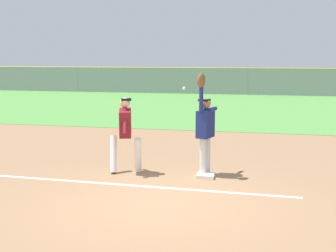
% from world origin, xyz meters
% --- Properties ---
extents(ground_plane, '(77.81, 77.81, 0.00)m').
position_xyz_m(ground_plane, '(0.00, 0.00, 0.00)').
color(ground_plane, '#936D4C').
extents(outfield_grass, '(49.95, 16.35, 0.01)m').
position_xyz_m(outfield_grass, '(0.00, 16.43, 0.01)').
color(outfield_grass, '#549342').
rests_on(outfield_grass, ground_plane).
extents(chalk_foul_line, '(12.00, 0.47, 0.01)m').
position_xyz_m(chalk_foul_line, '(-3.45, 1.01, 0.00)').
color(chalk_foul_line, white).
rests_on(chalk_foul_line, ground_plane).
extents(first_base, '(0.39, 0.39, 0.08)m').
position_xyz_m(first_base, '(0.55, 1.91, 0.04)').
color(first_base, white).
rests_on(first_base, ground_plane).
extents(fielder, '(0.39, 0.88, 2.28)m').
position_xyz_m(fielder, '(0.49, 2.13, 1.12)').
color(fielder, silver).
rests_on(fielder, ground_plane).
extents(runner, '(0.85, 0.83, 1.72)m').
position_xyz_m(runner, '(-1.28, 1.92, 1.00)').
color(runner, white).
rests_on(runner, ground_plane).
extents(baseball, '(0.07, 0.07, 0.07)m').
position_xyz_m(baseball, '(0.01, 2.19, 1.93)').
color(baseball, white).
extents(outfield_fence, '(50.03, 0.08, 1.85)m').
position_xyz_m(outfield_fence, '(0.00, 24.61, 0.93)').
color(outfield_fence, '#93999E').
rests_on(outfield_fence, ground_plane).
extents(parked_car_silver, '(4.42, 2.17, 1.25)m').
position_xyz_m(parked_car_silver, '(-5.71, 28.99, 0.67)').
color(parked_car_silver, '#B7B7BC').
rests_on(parked_car_silver, ground_plane).
extents(parked_car_green, '(4.56, 2.43, 1.25)m').
position_xyz_m(parked_car_green, '(-0.55, 28.63, 0.67)').
color(parked_car_green, '#1E6B33').
rests_on(parked_car_green, ground_plane).
extents(parked_car_red, '(4.42, 2.17, 1.25)m').
position_xyz_m(parked_car_red, '(4.54, 28.40, 0.67)').
color(parked_car_red, '#B21E1E').
rests_on(parked_car_red, ground_plane).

